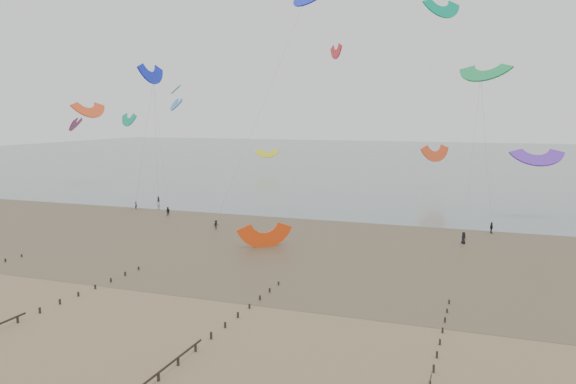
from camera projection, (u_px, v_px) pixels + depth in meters
The scene contains 6 objects.
ground at pixel (192, 318), 51.49m from camera, with size 500.00×500.00×0.00m, color brown.
sea_and_shore at pixel (281, 238), 84.91m from camera, with size 500.00×665.00×0.03m.
kitesurfer_lead at pixel (136, 205), 110.42m from camera, with size 0.55×0.36×1.52m, color black.
kitesurfers at pixel (488, 230), 86.84m from camera, with size 127.86×22.27×1.78m.
grounded_kite at pixel (265, 247), 78.98m from camera, with size 6.63×3.47×5.05m, color #FA450F, non-canonical shape.
kites_airborne at pixel (368, 106), 134.04m from camera, with size 236.09×114.98×38.88m.
Camera 1 is at (25.10, -43.47, 18.53)m, focal length 35.00 mm.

